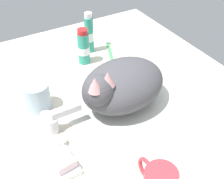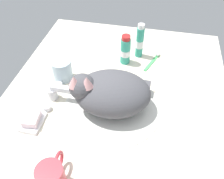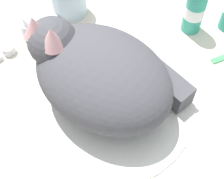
% 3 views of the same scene
% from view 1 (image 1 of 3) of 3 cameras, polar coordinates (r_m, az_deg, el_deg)
% --- Properties ---
extents(ground_plane, '(1.10, 0.83, 0.03)m').
position_cam_1_polar(ground_plane, '(0.91, 2.00, -3.40)').
color(ground_plane, silver).
extents(sink_basin, '(0.34, 0.34, 0.01)m').
position_cam_1_polar(sink_basin, '(0.90, 2.02, -2.54)').
color(sink_basin, silver).
rests_on(sink_basin, ground_plane).
extents(faucet, '(0.14, 0.10, 0.06)m').
position_cam_1_polar(faucet, '(0.82, -10.54, -6.00)').
color(faucet, silver).
rests_on(faucet, ground_plane).
extents(cat, '(0.23, 0.28, 0.16)m').
position_cam_1_polar(cat, '(0.85, 1.57, 0.88)').
color(cat, '#4C4C51').
rests_on(cat, sink_basin).
extents(rinse_cup, '(0.08, 0.08, 0.08)m').
position_cam_1_polar(rinse_cup, '(0.89, -14.03, -1.26)').
color(rinse_cup, silver).
rests_on(rinse_cup, ground_plane).
extents(soap_dish, '(0.09, 0.06, 0.01)m').
position_cam_1_polar(soap_dish, '(0.75, -9.36, -13.88)').
color(soap_dish, white).
rests_on(soap_dish, ground_plane).
extents(soap_bar, '(0.07, 0.05, 0.02)m').
position_cam_1_polar(soap_bar, '(0.74, -9.50, -13.04)').
color(soap_bar, silver).
rests_on(soap_bar, soap_dish).
extents(toothpaste_bottle, '(0.04, 0.04, 0.13)m').
position_cam_1_polar(toothpaste_bottle, '(1.05, -5.66, 7.89)').
color(toothpaste_bottle, teal).
rests_on(toothpaste_bottle, ground_plane).
extents(mouthwash_bottle, '(0.03, 0.03, 0.15)m').
position_cam_1_polar(mouthwash_bottle, '(1.11, -4.35, 10.48)').
color(mouthwash_bottle, teal).
rests_on(mouthwash_bottle, ground_plane).
extents(toothbrush, '(0.13, 0.06, 0.02)m').
position_cam_1_polar(toothbrush, '(1.15, -0.52, 7.74)').
color(toothbrush, '#4CB266').
rests_on(toothbrush, ground_plane).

